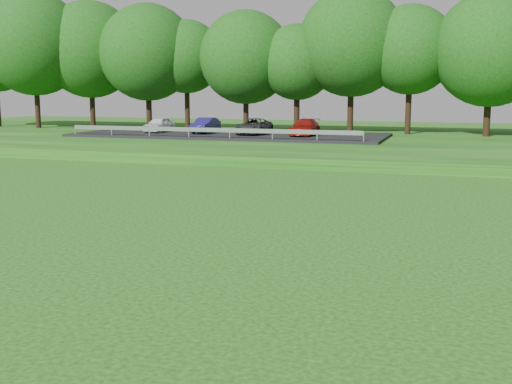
% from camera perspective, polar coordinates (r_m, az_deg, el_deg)
% --- Properties ---
extents(parking_lot, '(24.00, 9.00, 1.38)m').
position_cam_1_polar(parking_lot, '(49.59, -2.11, 5.45)').
color(parking_lot, black).
rests_on(parking_lot, berm).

